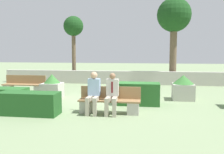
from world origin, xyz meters
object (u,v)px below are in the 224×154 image
object	(u,v)px
person_seated_man	(112,92)
planter_corner_left	(183,87)
planter_corner_right	(52,87)
tree_center_left	(174,18)
tree_leftmost	(73,29)
person_seated_woman	(93,91)
bench_left_side	(24,86)
bench_front	(110,103)

from	to	relation	value
person_seated_man	planter_corner_left	size ratio (longest dim) A/B	1.28
planter_corner_right	tree_center_left	bearing A→B (deg)	43.71
planter_corner_left	tree_leftmost	distance (m)	8.89
person_seated_man	person_seated_woman	bearing A→B (deg)	179.51
bench_left_side	planter_corner_left	world-z (taller)	planter_corner_left
planter_corner_right	tree_leftmost	world-z (taller)	tree_leftmost
planter_corner_right	tree_center_left	distance (m)	8.34
bench_front	person_seated_man	size ratio (longest dim) A/B	1.53
person_seated_man	tree_leftmost	xyz separation A→B (m)	(-3.76, 8.30, 2.71)
bench_front	planter_corner_right	xyz separation A→B (m)	(-2.82, 2.22, 0.14)
bench_front	planter_corner_right	world-z (taller)	planter_corner_right
bench_front	planter_corner_left	xyz separation A→B (m)	(2.64, 2.59, 0.18)
person_seated_man	planter_corner_right	bearing A→B (deg)	141.09
tree_leftmost	tree_center_left	bearing A→B (deg)	-6.28
bench_front	planter_corner_left	size ratio (longest dim) A/B	1.95
bench_left_side	planter_corner_left	xyz separation A→B (m)	(7.22, -0.55, 0.18)
person_seated_woman	tree_leftmost	distance (m)	9.27
planter_corner_left	bench_front	bearing A→B (deg)	-135.47
bench_front	person_seated_woman	xyz separation A→B (m)	(-0.50, -0.14, 0.41)
bench_left_side	person_seated_woman	xyz separation A→B (m)	(4.09, -3.28, 0.41)
person_seated_man	bench_left_side	bearing A→B (deg)	144.99
bench_front	bench_left_side	world-z (taller)	same
bench_left_side	planter_corner_right	distance (m)	2.00
planter_corner_right	tree_leftmost	xyz separation A→B (m)	(-0.84, 5.94, 2.95)
tree_center_left	tree_leftmost	bearing A→B (deg)	173.72
bench_left_side	tree_center_left	distance (m)	9.17
person_seated_woman	bench_front	bearing A→B (deg)	15.42
bench_left_side	tree_leftmost	bearing A→B (deg)	76.65
bench_front	person_seated_man	bearing A→B (deg)	-55.43
bench_left_side	person_seated_woman	distance (m)	5.25
bench_front	bench_left_side	xyz separation A→B (m)	(-4.59, 3.14, 0.00)
person_seated_woman	planter_corner_left	xyz separation A→B (m)	(3.14, 2.73, -0.23)
person_seated_man	person_seated_woman	xyz separation A→B (m)	(-0.60, 0.01, 0.03)
planter_corner_right	person_seated_man	bearing A→B (deg)	-38.91
bench_left_side	planter_corner_left	size ratio (longest dim) A/B	1.97
person_seated_man	tree_center_left	xyz separation A→B (m)	(2.56, 7.60, 3.22)
bench_front	tree_leftmost	bearing A→B (deg)	114.19
person_seated_man	planter_corner_right	xyz separation A→B (m)	(-2.92, 2.36, -0.24)
planter_corner_left	tree_leftmost	bearing A→B (deg)	138.56
person_seated_woman	person_seated_man	bearing A→B (deg)	-0.49
tree_center_left	person_seated_man	bearing A→B (deg)	-108.62
bench_left_side	planter_corner_right	xyz separation A→B (m)	(1.76, -0.92, 0.14)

